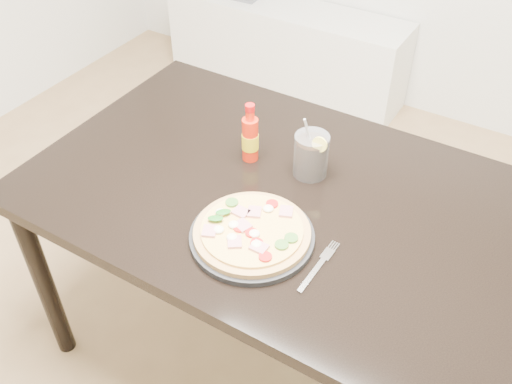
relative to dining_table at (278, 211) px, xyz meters
The scene contains 7 objects.
dining_table is the anchor object (origin of this frame).
plate 0.22m from the dining_table, 79.50° to the right, with size 0.32×0.32×0.02m, color black.
pizza 0.23m from the dining_table, 79.78° to the right, with size 0.30×0.30×0.03m.
hot_sauce_bottle 0.23m from the dining_table, 150.26° to the left, with size 0.05×0.05×0.19m.
cola_cup 0.19m from the dining_table, 69.78° to the left, with size 0.10×0.10×0.19m.
fork 0.31m from the dining_table, 40.75° to the right, with size 0.03×0.19×0.00m.
media_console 1.88m from the dining_table, 117.90° to the left, with size 1.40×0.34×0.50m, color white.
Camera 1 is at (0.63, -0.61, 1.79)m, focal length 40.00 mm.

